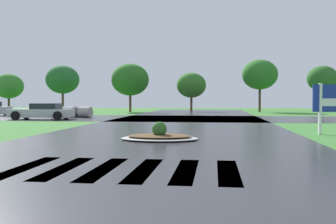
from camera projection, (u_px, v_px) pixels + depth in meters
The scene contains 7 objects.
asphalt_roadway at pixel (161, 140), 14.20m from camera, with size 11.14×80.00×0.01m, color #2B2B30.
asphalt_cross_road at pixel (189, 118), 29.90m from camera, with size 90.00×10.02×0.01m, color #2B2B30.
crosswalk_stripes at pixel (124, 169), 8.33m from camera, with size 4.95×2.91×0.01m.
median_island at pixel (159, 136), 14.33m from camera, with size 2.90×2.07×0.68m.
car_dark_suv at pixel (42, 112), 28.50m from camera, with size 4.68×2.25×1.20m.
drainage_pipe_stack at pixel (72, 112), 31.96m from camera, with size 3.61×1.40×0.87m.
background_treeline at pixel (152, 80), 45.72m from camera, with size 42.04×6.35×6.12m.
Camera 1 is at (1.96, -4.02, 1.54)m, focal length 40.88 mm.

